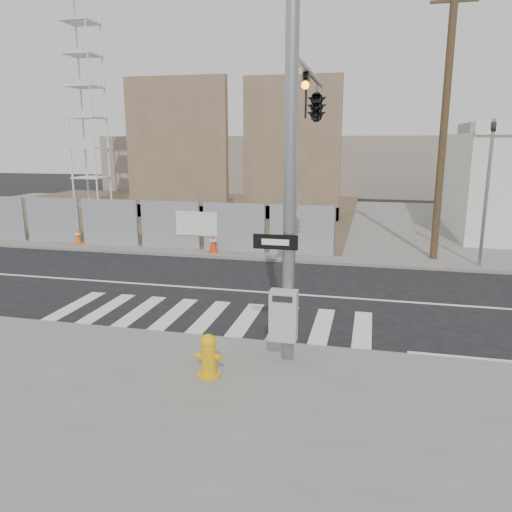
% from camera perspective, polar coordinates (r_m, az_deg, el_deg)
% --- Properties ---
extents(ground, '(100.00, 100.00, 0.00)m').
position_cam_1_polar(ground, '(15.68, -2.49, -3.94)').
color(ground, black).
rests_on(ground, ground).
extents(sidewalk_far, '(50.00, 20.00, 0.12)m').
position_cam_1_polar(sidewalk_far, '(29.08, 4.94, 4.02)').
color(sidewalk_far, slate).
rests_on(sidewalk_far, ground).
extents(signal_pole, '(0.96, 5.87, 7.00)m').
position_cam_1_polar(signal_pole, '(12.50, 6.08, 13.92)').
color(signal_pole, gray).
rests_on(signal_pole, sidewalk_near).
extents(far_signal_pole, '(0.16, 0.20, 5.60)m').
position_cam_1_polar(far_signal_pole, '(19.47, 25.06, 8.60)').
color(far_signal_pole, gray).
rests_on(far_signal_pole, sidewalk_far).
extents(chain_link_fence, '(24.60, 0.04, 2.00)m').
position_cam_1_polar(chain_link_fence, '(24.24, -22.57, 3.82)').
color(chain_link_fence, gray).
rests_on(chain_link_fence, sidewalk_far).
extents(concrete_wall_left, '(6.00, 1.30, 8.00)m').
position_cam_1_polar(concrete_wall_left, '(29.69, -8.92, 10.54)').
color(concrete_wall_left, brown).
rests_on(concrete_wall_left, sidewalk_far).
extents(concrete_wall_right, '(5.50, 1.30, 8.00)m').
position_cam_1_polar(concrete_wall_right, '(28.91, 4.10, 10.60)').
color(concrete_wall_right, brown).
rests_on(concrete_wall_right, sidewalk_far).
extents(crane_tower, '(2.60, 2.60, 18.15)m').
position_cam_1_polar(crane_tower, '(37.04, -19.07, 19.22)').
color(crane_tower, slate).
rests_on(crane_tower, sidewalk_far).
extents(utility_pole_right, '(1.60, 0.28, 10.00)m').
position_cam_1_polar(utility_pole_right, '(20.10, 20.71, 14.01)').
color(utility_pole_right, '#4F3F25').
rests_on(utility_pole_right, sidewalk_far).
extents(fire_hydrant, '(0.56, 0.56, 0.86)m').
position_cam_1_polar(fire_hydrant, '(9.81, -5.44, -11.26)').
color(fire_hydrant, '#DFA30C').
rests_on(fire_hydrant, sidewalk_near).
extents(traffic_cone_b, '(0.45, 0.45, 0.67)m').
position_cam_1_polar(traffic_cone_b, '(23.51, -19.70, 2.14)').
color(traffic_cone_b, '#E65C0C').
rests_on(traffic_cone_b, sidewalk_far).
extents(traffic_cone_c, '(0.44, 0.44, 0.71)m').
position_cam_1_polar(traffic_cone_c, '(21.50, -8.28, 1.85)').
color(traffic_cone_c, orange).
rests_on(traffic_cone_c, sidewalk_far).
extents(traffic_cone_d, '(0.48, 0.48, 0.76)m').
position_cam_1_polar(traffic_cone_d, '(20.48, -4.90, 1.46)').
color(traffic_cone_d, red).
rests_on(traffic_cone_d, sidewalk_far).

